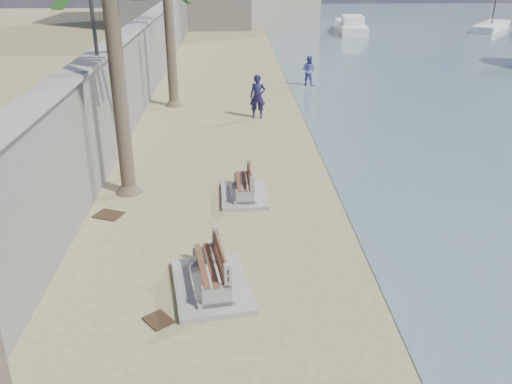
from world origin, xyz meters
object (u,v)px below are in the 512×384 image
person_a (258,93)px  person_b (309,69)px  yacht_far (351,28)px  sailboat_west (491,26)px  bench_near (211,271)px  bench_far (244,186)px

person_a → person_b: bearing=70.9°
yacht_far → sailboat_west: 13.30m
bench_near → yacht_far: size_ratio=0.31×
person_a → sailboat_west: sailboat_west is taller
person_b → sailboat_west: bearing=-101.0°
person_b → bench_near: bearing=107.4°
person_a → sailboat_west: size_ratio=0.22×
sailboat_west → person_b: bearing=-131.8°
yacht_far → sailboat_west: bearing=-79.9°
bench_far → bench_near: bearing=-99.6°
bench_near → yacht_far: yacht_far is taller
bench_near → sailboat_west: bearing=59.4°
bench_near → bench_far: size_ratio=1.26×
sailboat_west → yacht_far: bearing=-175.7°
person_b → sailboat_west: 29.85m
sailboat_west → bench_far: bearing=-122.9°
person_a → person_b: 6.84m
person_a → person_b: (2.97, 6.16, -0.18)m
bench_far → person_a: person_a is taller
bench_near → yacht_far: 41.77m
bench_near → person_b: person_b is taller
bench_far → sailboat_west: 43.58m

